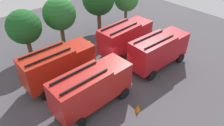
% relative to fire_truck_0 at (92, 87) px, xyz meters
% --- Properties ---
extents(ground_plane, '(47.21, 47.21, 0.00)m').
position_rel_fire_truck_0_xyz_m(ground_plane, '(4.19, 2.30, -2.15)').
color(ground_plane, '#423F44').
extents(fire_truck_0, '(7.29, 2.97, 3.88)m').
position_rel_fire_truck_0_xyz_m(fire_truck_0, '(0.00, 0.00, 0.00)').
color(fire_truck_0, '#AB1F1A').
rests_on(fire_truck_0, ground).
extents(fire_truck_1, '(7.25, 2.87, 3.88)m').
position_rel_fire_truck_0_xyz_m(fire_truck_1, '(8.88, 0.12, 0.00)').
color(fire_truck_1, '#A7151A').
rests_on(fire_truck_1, ground).
extents(fire_truck_2, '(7.25, 2.88, 3.88)m').
position_rel_fire_truck_0_xyz_m(fire_truck_2, '(-0.51, 4.68, 0.00)').
color(fire_truck_2, '#A21F10').
rests_on(fire_truck_2, ground).
extents(fire_truck_3, '(7.35, 3.16, 3.88)m').
position_rel_fire_truck_0_xyz_m(fire_truck_3, '(8.23, 4.55, 0.00)').
color(fire_truck_3, '#AD181E').
rests_on(fire_truck_3, ground).
extents(firefighter_0, '(0.41, 0.48, 1.77)m').
position_rel_fire_truck_0_xyz_m(firefighter_0, '(4.62, 6.95, -1.15)').
color(firefighter_0, black).
rests_on(firefighter_0, ground).
extents(firefighter_1, '(0.46, 0.33, 1.84)m').
position_rel_fire_truck_0_xyz_m(firefighter_1, '(14.62, 2.36, -1.11)').
color(firefighter_1, black).
rests_on(firefighter_1, ground).
extents(firefighter_3, '(0.48, 0.40, 1.62)m').
position_rel_fire_truck_0_xyz_m(firefighter_3, '(13.24, 1.08, -1.26)').
color(firefighter_3, black).
rests_on(firefighter_3, ground).
extents(tree_0, '(3.77, 3.77, 5.85)m').
position_rel_fire_truck_0_xyz_m(tree_0, '(-0.96, 10.93, 1.78)').
color(tree_0, brown).
rests_on(tree_0, ground).
extents(tree_1, '(3.99, 3.99, 6.18)m').
position_rel_fire_truck_0_xyz_m(tree_1, '(3.53, 11.20, 2.01)').
color(tree_1, brown).
rests_on(tree_1, ground).
extents(traffic_cone_0, '(0.47, 0.47, 0.68)m').
position_rel_fire_truck_0_xyz_m(traffic_cone_0, '(3.68, 6.20, -1.82)').
color(traffic_cone_0, '#F2600C').
rests_on(traffic_cone_0, ground).
extents(traffic_cone_1, '(0.49, 0.49, 0.70)m').
position_rel_fire_truck_0_xyz_m(traffic_cone_1, '(2.48, -3.04, -1.80)').
color(traffic_cone_1, '#F2600C').
rests_on(traffic_cone_1, ground).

